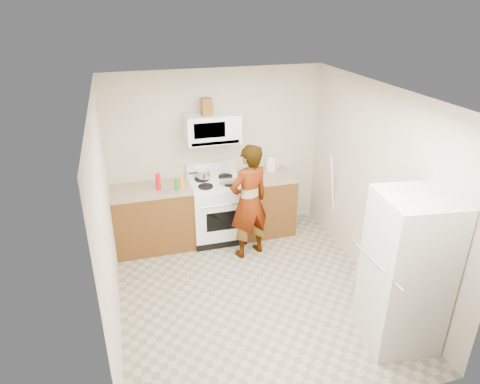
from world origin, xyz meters
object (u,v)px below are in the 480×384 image
object	(u,v)px
kettle	(271,165)
microwave	(212,128)
gas_range	(216,209)
saucepan	(203,174)
fridge	(406,272)
person	(249,202)

from	to	relation	value
kettle	microwave	bearing A→B (deg)	-154.52
gas_range	kettle	world-z (taller)	gas_range
microwave	saucepan	distance (m)	0.71
fridge	person	bearing A→B (deg)	124.71
kettle	saucepan	distance (m)	1.07
gas_range	microwave	world-z (taller)	microwave
person	kettle	distance (m)	0.98
gas_range	microwave	xyz separation A→B (m)	(0.00, 0.13, 1.21)
gas_range	person	size ratio (longest dim) A/B	0.68
fridge	kettle	size ratio (longest dim) A/B	8.95
person	saucepan	xyz separation A→B (m)	(-0.48, 0.71, 0.18)
fridge	saucepan	world-z (taller)	fridge
fridge	saucepan	xyz separation A→B (m)	(-1.53, 2.74, 0.16)
fridge	kettle	bearing A→B (deg)	106.74
fridge	saucepan	bearing A→B (deg)	126.58
microwave	person	distance (m)	1.16
kettle	saucepan	size ratio (longest dim) A/B	0.95
fridge	kettle	distance (m)	2.83
saucepan	fridge	bearing A→B (deg)	-60.87
gas_range	saucepan	world-z (taller)	gas_range
gas_range	fridge	size ratio (longest dim) A/B	0.66
gas_range	person	world-z (taller)	person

